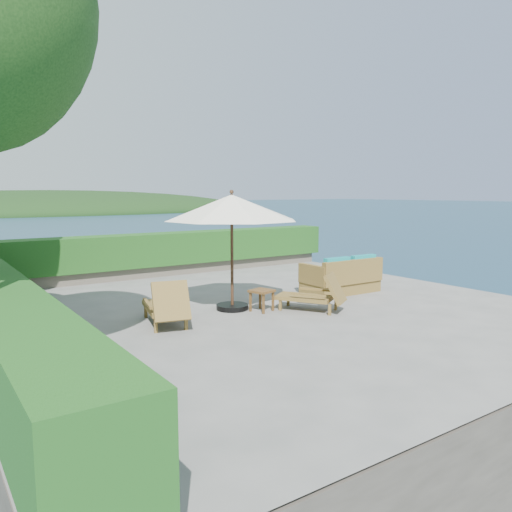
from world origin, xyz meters
TOP-DOWN VIEW (x-y plane):
  - ground at (0.00, 0.00)m, footprint 12.00×12.00m
  - foundation at (0.00, 0.00)m, footprint 12.00×12.00m
  - ocean at (0.00, 0.00)m, footprint 600.00×600.00m
  - offshore_island at (25.00, 140.00)m, footprint 126.00×57.60m
  - planter_wall_far at (0.00, 5.60)m, footprint 12.00×0.60m
  - hedge_far at (0.00, 5.60)m, footprint 12.40×0.90m
  - patio_umbrella at (-0.69, 0.31)m, footprint 3.63×3.63m
  - lounge_left at (-2.49, -0.11)m, footprint 1.06×1.79m
  - lounge_right at (0.75, -0.85)m, footprint 1.34×1.62m
  - side_table at (-0.24, -0.21)m, footprint 0.58×0.58m
  - wicker_loveseat at (2.71, 0.28)m, footprint 2.07×1.07m

SIDE VIEW (x-z plane):
  - offshore_island at x=25.00m, z-range -9.30..3.30m
  - ocean at x=0.00m, z-range -3.00..-3.00m
  - foundation at x=0.00m, z-range -3.05..-0.05m
  - ground at x=0.00m, z-range 0.00..0.00m
  - planter_wall_far at x=0.00m, z-range 0.00..0.36m
  - lounge_right at x=0.75m, z-range -0.07..0.81m
  - wicker_loveseat at x=2.71m, z-range -0.11..0.89m
  - side_table at x=-0.24m, z-range 0.16..0.65m
  - lounge_left at x=-2.49m, z-range -0.08..0.89m
  - hedge_far at x=0.00m, z-range 0.35..1.35m
  - patio_umbrella at x=-0.69m, z-range 0.93..3.63m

